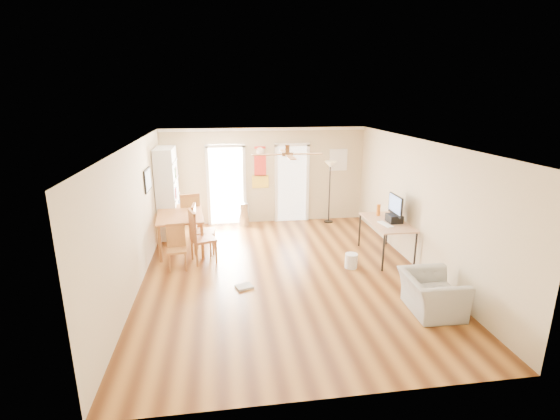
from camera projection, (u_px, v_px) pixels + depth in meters
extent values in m
plane|color=brown|center=(284.00, 273.00, 8.10)|extent=(7.00, 7.00, 0.00)
cube|color=red|center=(260.00, 167.00, 10.96)|extent=(0.46, 0.03, 1.10)
cube|color=white|center=(338.00, 160.00, 11.21)|extent=(0.50, 0.04, 0.60)
cube|color=black|center=(148.00, 180.00, 8.58)|extent=(0.04, 0.66, 0.48)
cylinder|color=#B9BABC|center=(244.00, 214.00, 11.00)|extent=(0.33, 0.33, 0.62)
cube|color=white|center=(385.00, 224.00, 8.50)|extent=(0.21, 0.45, 0.02)
cube|color=black|center=(394.00, 218.00, 8.65)|extent=(0.29, 0.33, 0.17)
cylinder|color=#CD6212|center=(378.00, 210.00, 9.11)|extent=(0.11, 0.11, 0.26)
cylinder|color=silver|center=(351.00, 261.00, 8.33)|extent=(0.31, 0.31, 0.30)
cube|color=#AAA9A4|center=(244.00, 287.00, 7.49)|extent=(0.36, 0.32, 0.04)
imported|color=#9B9C97|center=(431.00, 294.00, 6.60)|extent=(0.89, 1.01, 0.63)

